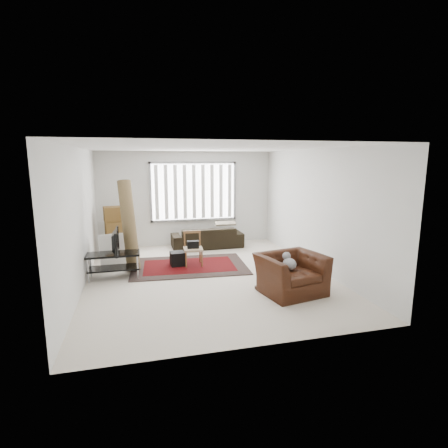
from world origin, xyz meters
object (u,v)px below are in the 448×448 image
Objects in this scene: armchair at (291,271)px; tv_stand at (114,260)px; moving_boxes at (115,233)px; sofa at (207,234)px; side_chair at (193,247)px.

tv_stand is at bearing 141.20° from armchair.
armchair is (3.32, -3.57, -0.17)m from moving_boxes.
tv_stand is 3.67m from armchair.
sofa is 2.47× the size of side_chair.
side_chair is 2.62m from armchair.
armchair is at bearing 101.62° from sofa.
tv_stand is at bearing 40.02° from sofa.
moving_boxes is 2.51m from sofa.
moving_boxes is 0.97× the size of armchair.
side_chair is at bearing 113.33° from armchair.
tv_stand is 0.54× the size of sofa.
sofa is (2.50, 0.21, -0.21)m from moving_boxes.
moving_boxes is at bearing 121.48° from armchair.
side_chair is (1.83, -1.42, -0.15)m from moving_boxes.
moving_boxes is 2.32m from side_chair.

